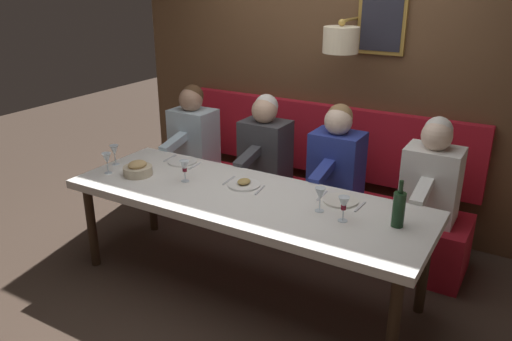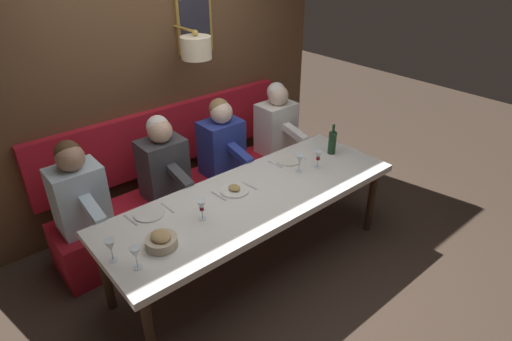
{
  "view_description": "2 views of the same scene",
  "coord_description": "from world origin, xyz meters",
  "px_view_note": "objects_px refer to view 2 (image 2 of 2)",
  "views": [
    {
      "loc": [
        -2.77,
        -1.72,
        2.19
      ],
      "look_at": [
        0.05,
        -0.06,
        0.92
      ],
      "focal_mm": 35.88,
      "sensor_mm": 36.0,
      "label": 1
    },
    {
      "loc": [
        -2.23,
        1.88,
        2.62
      ],
      "look_at": [
        0.05,
        -0.06,
        0.92
      ],
      "focal_mm": 29.66,
      "sensor_mm": 36.0,
      "label": 2
    }
  ],
  "objects_px": {
    "diner_middle": "(163,160)",
    "wine_glass_0": "(135,254)",
    "diner_far": "(78,190)",
    "wine_glass_4": "(318,156)",
    "wine_glass_1": "(202,206)",
    "bread_bowl": "(161,241)",
    "diner_near": "(222,140)",
    "dining_table": "(254,201)",
    "wine_glass_3": "(110,246)",
    "wine_glass_2": "(299,160)",
    "diner_nearest": "(277,121)",
    "wine_bottle": "(332,142)"
  },
  "relations": [
    {
      "from": "wine_glass_2",
      "to": "wine_glass_4",
      "type": "distance_m",
      "value": 0.19
    },
    {
      "from": "dining_table",
      "to": "wine_bottle",
      "type": "bearing_deg",
      "value": -85.75
    },
    {
      "from": "wine_glass_2",
      "to": "wine_glass_4",
      "type": "xyz_separation_m",
      "value": [
        -0.06,
        -0.18,
        -0.0
      ]
    },
    {
      "from": "diner_near",
      "to": "wine_glass_0",
      "type": "distance_m",
      "value": 1.8
    },
    {
      "from": "diner_far",
      "to": "wine_glass_4",
      "type": "bearing_deg",
      "value": -116.16
    },
    {
      "from": "dining_table",
      "to": "diner_near",
      "type": "height_order",
      "value": "diner_near"
    },
    {
      "from": "dining_table",
      "to": "wine_glass_4",
      "type": "height_order",
      "value": "wine_glass_4"
    },
    {
      "from": "diner_middle",
      "to": "wine_glass_0",
      "type": "bearing_deg",
      "value": 143.26
    },
    {
      "from": "diner_nearest",
      "to": "wine_glass_2",
      "type": "bearing_deg",
      "value": 148.76
    },
    {
      "from": "diner_nearest",
      "to": "wine_bottle",
      "type": "bearing_deg",
      "value": 178.51
    },
    {
      "from": "diner_nearest",
      "to": "wine_glass_4",
      "type": "xyz_separation_m",
      "value": [
        -0.91,
        0.33,
        0.04
      ]
    },
    {
      "from": "diner_middle",
      "to": "wine_glass_3",
      "type": "relative_size",
      "value": 4.82
    },
    {
      "from": "diner_far",
      "to": "wine_glass_2",
      "type": "height_order",
      "value": "diner_far"
    },
    {
      "from": "diner_nearest",
      "to": "diner_near",
      "type": "bearing_deg",
      "value": 90.0
    },
    {
      "from": "diner_middle",
      "to": "wine_bottle",
      "type": "distance_m",
      "value": 1.6
    },
    {
      "from": "diner_near",
      "to": "wine_glass_2",
      "type": "xyz_separation_m",
      "value": [
        -0.85,
        -0.23,
        0.04
      ]
    },
    {
      "from": "wine_glass_2",
      "to": "dining_table",
      "type": "bearing_deg",
      "value": 93.24
    },
    {
      "from": "diner_middle",
      "to": "wine_bottle",
      "type": "height_order",
      "value": "diner_middle"
    },
    {
      "from": "dining_table",
      "to": "wine_glass_0",
      "type": "distance_m",
      "value": 1.16
    },
    {
      "from": "diner_far",
      "to": "bread_bowl",
      "type": "relative_size",
      "value": 3.6
    },
    {
      "from": "diner_far",
      "to": "wine_glass_0",
      "type": "distance_m",
      "value": 1.06
    },
    {
      "from": "wine_glass_0",
      "to": "wine_bottle",
      "type": "relative_size",
      "value": 0.55
    },
    {
      "from": "dining_table",
      "to": "bread_bowl",
      "type": "bearing_deg",
      "value": 95.75
    },
    {
      "from": "wine_glass_0",
      "to": "diner_nearest",
      "type": "bearing_deg",
      "value": -64.25
    },
    {
      "from": "wine_glass_1",
      "to": "bread_bowl",
      "type": "bearing_deg",
      "value": 102.09
    },
    {
      "from": "wine_glass_0",
      "to": "diner_middle",
      "type": "bearing_deg",
      "value": -36.74
    },
    {
      "from": "wine_glass_1",
      "to": "wine_glass_4",
      "type": "relative_size",
      "value": 1.0
    },
    {
      "from": "wine_glass_1",
      "to": "bread_bowl",
      "type": "height_order",
      "value": "wine_glass_1"
    },
    {
      "from": "diner_middle",
      "to": "bread_bowl",
      "type": "distance_m",
      "value": 1.13
    },
    {
      "from": "diner_nearest",
      "to": "bread_bowl",
      "type": "xyz_separation_m",
      "value": [
        -0.97,
        1.97,
        -0.03
      ]
    },
    {
      "from": "wine_glass_4",
      "to": "wine_bottle",
      "type": "xyz_separation_m",
      "value": [
        0.1,
        -0.31,
        0.0
      ]
    },
    {
      "from": "diner_near",
      "to": "wine_bottle",
      "type": "bearing_deg",
      "value": -137.95
    },
    {
      "from": "wine_glass_1",
      "to": "bread_bowl",
      "type": "relative_size",
      "value": 0.75
    },
    {
      "from": "diner_far",
      "to": "wine_glass_1",
      "type": "relative_size",
      "value": 4.82
    },
    {
      "from": "diner_far",
      "to": "bread_bowl",
      "type": "height_order",
      "value": "diner_far"
    },
    {
      "from": "wine_glass_0",
      "to": "wine_glass_4",
      "type": "bearing_deg",
      "value": -85.31
    },
    {
      "from": "diner_far",
      "to": "diner_middle",
      "type": "bearing_deg",
      "value": -90.0
    },
    {
      "from": "diner_middle",
      "to": "wine_glass_2",
      "type": "xyz_separation_m",
      "value": [
        -0.85,
        -0.89,
        0.04
      ]
    },
    {
      "from": "diner_far",
      "to": "bread_bowl",
      "type": "bearing_deg",
      "value": -167.96
    },
    {
      "from": "dining_table",
      "to": "wine_glass_3",
      "type": "height_order",
      "value": "wine_glass_3"
    },
    {
      "from": "diner_nearest",
      "to": "diner_near",
      "type": "relative_size",
      "value": 1.0
    },
    {
      "from": "wine_glass_3",
      "to": "diner_middle",
      "type": "bearing_deg",
      "value": -44.64
    },
    {
      "from": "diner_far",
      "to": "wine_glass_3",
      "type": "distance_m",
      "value": 0.9
    },
    {
      "from": "wine_glass_2",
      "to": "wine_bottle",
      "type": "xyz_separation_m",
      "value": [
        0.05,
        -0.5,
        -0.0
      ]
    },
    {
      "from": "wine_glass_4",
      "to": "bread_bowl",
      "type": "xyz_separation_m",
      "value": [
        -0.07,
        1.64,
        -0.07
      ]
    },
    {
      "from": "diner_near",
      "to": "bread_bowl",
      "type": "xyz_separation_m",
      "value": [
        -0.97,
        1.23,
        -0.03
      ]
    },
    {
      "from": "diner_nearest",
      "to": "wine_glass_4",
      "type": "relative_size",
      "value": 4.82
    },
    {
      "from": "diner_far",
      "to": "wine_glass_3",
      "type": "height_order",
      "value": "diner_far"
    },
    {
      "from": "wine_glass_3",
      "to": "bread_bowl",
      "type": "xyz_separation_m",
      "value": [
        -0.08,
        -0.32,
        -0.07
      ]
    },
    {
      "from": "wine_glass_3",
      "to": "wine_glass_0",
      "type": "bearing_deg",
      "value": -152.06
    }
  ]
}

